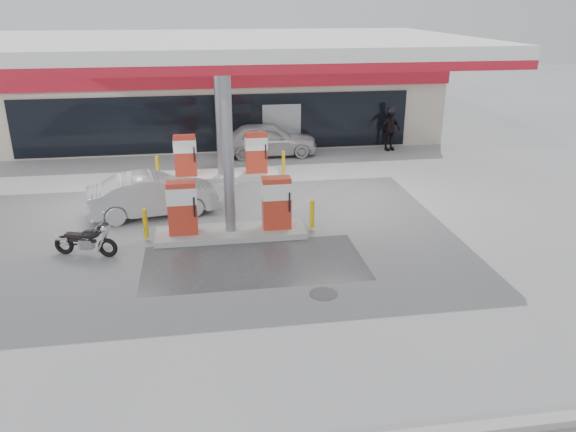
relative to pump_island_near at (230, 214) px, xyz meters
name	(u,v)px	position (x,y,z in m)	size (l,w,h in m)	color
ground	(236,264)	(0.00, -2.00, -0.71)	(90.00, 90.00, 0.00)	gray
wet_patch	(254,263)	(0.50, -2.00, -0.71)	(6.00, 3.00, 0.00)	#4C4C4F
drain_cover	(323,294)	(2.00, -4.00, -0.71)	(0.70, 0.70, 0.01)	#38383A
store_building	(214,96)	(0.01, 13.94, 1.30)	(22.00, 8.22, 4.00)	beige
canopy	(219,48)	(0.00, 3.00, 4.56)	(16.00, 10.02, 5.51)	silver
pump_island_near	(230,214)	(0.00, 0.00, 0.00)	(5.14, 1.30, 1.78)	#9E9E99
pump_island_far	(221,161)	(0.00, 6.00, 0.00)	(5.14, 1.30, 1.78)	#9E9E99
parked_motorcycle	(86,242)	(-4.05, -0.81, -0.29)	(1.81, 0.89, 0.95)	black
sedan_white	(268,139)	(2.25, 9.20, 0.05)	(1.80, 4.46, 1.52)	silver
attendant	(230,152)	(0.40, 7.00, 0.07)	(0.76, 0.59, 1.56)	slate
hatchback_silver	(153,195)	(-2.40, 2.20, -0.02)	(1.47, 4.21, 1.39)	#AAAEB2
parked_car_left	(111,135)	(-5.04, 11.87, -0.09)	(1.74, 4.29, 1.24)	black
parked_car_right	(305,129)	(4.50, 12.00, -0.13)	(1.91, 4.14, 1.15)	#999CA1
biker_walking	(390,130)	(8.05, 9.28, 0.26)	(1.14, 0.47, 1.94)	black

